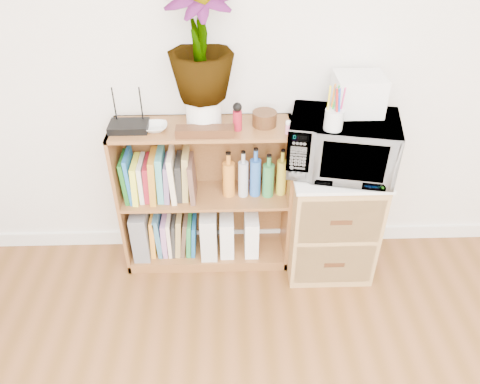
{
  "coord_description": "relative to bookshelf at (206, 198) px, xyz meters",
  "views": [
    {
      "loc": [
        -0.21,
        -0.15,
        2.14
      ],
      "look_at": [
        -0.15,
        1.95,
        0.62
      ],
      "focal_mm": 35.0,
      "sensor_mm": 36.0,
      "label": 1
    }
  ],
  "objects": [
    {
      "name": "skirting_board",
      "position": [
        0.35,
        0.14,
        -0.42
      ],
      "size": [
        4.0,
        0.02,
        0.1
      ],
      "primitive_type": "cube",
      "color": "white",
      "rests_on": "ground"
    },
    {
      "name": "bookshelf",
      "position": [
        0.0,
        0.0,
        0.0
      ],
      "size": [
        1.0,
        0.3,
        0.95
      ],
      "primitive_type": "cube",
      "color": "brown",
      "rests_on": "ground"
    },
    {
      "name": "wicker_unit",
      "position": [
        0.75,
        -0.08,
        -0.12
      ],
      "size": [
        0.5,
        0.45,
        0.7
      ],
      "primitive_type": "cube",
      "color": "#9E7542",
      "rests_on": "ground"
    },
    {
      "name": "microwave",
      "position": [
        0.75,
        -0.08,
        0.4
      ],
      "size": [
        0.63,
        0.49,
        0.31
      ],
      "primitive_type": "imported",
      "rotation": [
        0.0,
        0.0,
        -0.21
      ],
      "color": "silver",
      "rests_on": "wicker_unit"
    },
    {
      "name": "pen_cup",
      "position": [
        0.66,
        -0.19,
        0.61
      ],
      "size": [
        0.09,
        0.09,
        0.1
      ],
      "primitive_type": "cylinder",
      "color": "silver",
      "rests_on": "microwave"
    },
    {
      "name": "small_appliance",
      "position": [
        0.82,
        -0.01,
        0.66
      ],
      "size": [
        0.25,
        0.21,
        0.2
      ],
      "primitive_type": "cube",
      "color": "white",
      "rests_on": "microwave"
    },
    {
      "name": "router",
      "position": [
        -0.39,
        -0.02,
        0.49
      ],
      "size": [
        0.21,
        0.14,
        0.04
      ],
      "primitive_type": "cube",
      "color": "black",
      "rests_on": "bookshelf"
    },
    {
      "name": "white_bowl",
      "position": [
        -0.25,
        -0.03,
        0.49
      ],
      "size": [
        0.13,
        0.13,
        0.03
      ],
      "primitive_type": "imported",
      "color": "silver",
      "rests_on": "bookshelf"
    },
    {
      "name": "plant_pot",
      "position": [
        0.01,
        0.02,
        0.55
      ],
      "size": [
        0.19,
        0.19,
        0.16
      ],
      "primitive_type": "cylinder",
      "color": "white",
      "rests_on": "bookshelf"
    },
    {
      "name": "potted_plant",
      "position": [
        0.01,
        0.02,
        0.93
      ],
      "size": [
        0.33,
        0.33,
        0.6
      ],
      "primitive_type": "imported",
      "color": "#336E2C",
      "rests_on": "plant_pot"
    },
    {
      "name": "trinket_box",
      "position": [
        0.02,
        -0.1,
        0.5
      ],
      "size": [
        0.3,
        0.08,
        0.05
      ],
      "primitive_type": "cube",
      "color": "#341D0E",
      "rests_on": "bookshelf"
    },
    {
      "name": "kokeshi_doll",
      "position": [
        0.19,
        -0.04,
        0.53
      ],
      "size": [
        0.05,
        0.05,
        0.11
      ],
      "primitive_type": "cylinder",
      "color": "maroon",
      "rests_on": "bookshelf"
    },
    {
      "name": "wooden_bowl",
      "position": [
        0.34,
        0.01,
        0.51
      ],
      "size": [
        0.13,
        0.13,
        0.08
      ],
      "primitive_type": "cylinder",
      "color": "#3D2610",
      "rests_on": "bookshelf"
    },
    {
      "name": "paint_jars",
      "position": [
        0.49,
        -0.09,
        0.5
      ],
      "size": [
        0.11,
        0.04,
        0.06
      ],
      "primitive_type": "cube",
      "color": "#D6777F",
      "rests_on": "bookshelf"
    },
    {
      "name": "file_box",
      "position": [
        -0.41,
        0.0,
        -0.24
      ],
      "size": [
        0.1,
        0.26,
        0.33
      ],
      "primitive_type": "cube",
      "color": "slate",
      "rests_on": "bookshelf"
    },
    {
      "name": "magazine_holder_left",
      "position": [
        0.01,
        -0.01,
        -0.25
      ],
      "size": [
        0.1,
        0.25,
        0.31
      ],
      "primitive_type": "cube",
      "color": "silver",
      "rests_on": "bookshelf"
    },
    {
      "name": "magazine_holder_mid",
      "position": [
        0.12,
        -0.01,
        -0.27
      ],
      "size": [
        0.09,
        0.21,
        0.27
      ],
      "primitive_type": "cube",
      "color": "white",
      "rests_on": "bookshelf"
    },
    {
      "name": "magazine_holder_right",
      "position": [
        0.28,
        -0.01,
        -0.27
      ],
      "size": [
        0.08,
        0.21,
        0.27
      ],
      "primitive_type": "cube",
      "color": "white",
      "rests_on": "bookshelf"
    },
    {
      "name": "cookbooks",
      "position": [
        -0.26,
        -0.0,
        0.16
      ],
      "size": [
        0.41,
        0.2,
        0.29
      ],
      "color": "#1A621E",
      "rests_on": "bookshelf"
    },
    {
      "name": "liquor_bottles",
      "position": [
        0.29,
        0.0,
        0.17
      ],
      "size": [
        0.37,
        0.07,
        0.3
      ],
      "color": "orange",
      "rests_on": "bookshelf"
    },
    {
      "name": "lower_books",
      "position": [
        -0.22,
        0.0,
        -0.27
      ],
      "size": [
        0.29,
        0.19,
        0.29
      ],
      "color": "orange",
      "rests_on": "bookshelf"
    }
  ]
}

